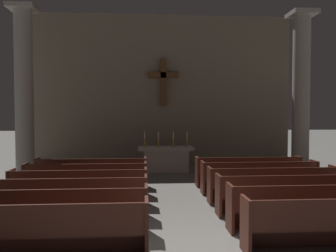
% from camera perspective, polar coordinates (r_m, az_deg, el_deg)
% --- Properties ---
extents(pew_left_row_1, '(3.41, 0.50, 0.95)m').
position_cam_1_polar(pew_left_row_1, '(6.01, -20.51, -16.18)').
color(pew_left_row_1, '#4C2319').
rests_on(pew_left_row_1, ground).
extents(pew_left_row_2, '(3.41, 0.50, 0.95)m').
position_cam_1_polar(pew_left_row_2, '(6.97, -18.02, -13.56)').
color(pew_left_row_2, '#4C2319').
rests_on(pew_left_row_2, ground).
extents(pew_left_row_3, '(3.41, 0.50, 0.95)m').
position_cam_1_polar(pew_left_row_3, '(7.95, -16.17, -11.57)').
color(pew_left_row_3, '#4C2319').
rests_on(pew_left_row_3, ground).
extents(pew_left_row_4, '(3.41, 0.50, 0.95)m').
position_cam_1_polar(pew_left_row_4, '(8.94, -14.75, -10.00)').
color(pew_left_row_4, '#4C2319').
rests_on(pew_left_row_4, ground).
extents(pew_left_row_5, '(3.41, 0.50, 0.95)m').
position_cam_1_polar(pew_left_row_5, '(9.94, -13.63, -8.75)').
color(pew_left_row_5, '#4C2319').
rests_on(pew_left_row_5, ground).
extents(pew_left_row_6, '(3.41, 0.50, 0.95)m').
position_cam_1_polar(pew_left_row_6, '(10.95, -12.72, -7.72)').
color(pew_left_row_6, '#4C2319').
rests_on(pew_left_row_6, ground).
extents(pew_right_row_2, '(3.41, 0.50, 0.95)m').
position_cam_1_polar(pew_right_row_2, '(7.56, 23.13, -12.37)').
color(pew_right_row_2, '#4C2319').
rests_on(pew_right_row_2, ground).
extents(pew_right_row_3, '(3.41, 0.50, 0.95)m').
position_cam_1_polar(pew_right_row_3, '(8.47, 19.86, -10.74)').
color(pew_right_row_3, '#4C2319').
rests_on(pew_right_row_3, ground).
extents(pew_right_row_4, '(3.41, 0.50, 0.95)m').
position_cam_1_polar(pew_right_row_4, '(9.41, 17.25, -9.41)').
color(pew_right_row_4, '#4C2319').
rests_on(pew_right_row_4, ground).
extents(pew_right_row_5, '(3.41, 0.50, 0.95)m').
position_cam_1_polar(pew_right_row_5, '(10.37, 15.14, -8.31)').
color(pew_right_row_5, '#4C2319').
rests_on(pew_right_row_5, ground).
extents(pew_right_row_6, '(3.41, 0.50, 0.95)m').
position_cam_1_polar(pew_right_row_6, '(11.34, 13.40, -7.39)').
color(pew_right_row_6, '#4C2319').
rests_on(pew_right_row_6, ground).
extents(column_left_second, '(1.00, 1.00, 6.32)m').
position_cam_1_polar(column_left_second, '(13.75, -23.08, 5.04)').
color(column_left_second, '#9E998E').
rests_on(column_left_second, ground).
extents(column_right_second, '(1.00, 1.00, 6.32)m').
position_cam_1_polar(column_right_second, '(14.40, 21.50, 4.92)').
color(column_right_second, '#9E998E').
rests_on(column_right_second, ground).
extents(altar, '(2.20, 0.90, 1.01)m').
position_cam_1_polar(altar, '(13.59, -0.37, -5.50)').
color(altar, '#A8A399').
rests_on(altar, ground).
extents(candlestick_outer_left, '(0.16, 0.16, 0.61)m').
position_cam_1_polar(candlestick_outer_left, '(13.49, -3.98, -2.71)').
color(candlestick_outer_left, '#B79338').
rests_on(candlestick_outer_left, altar).
extents(candlestick_inner_left, '(0.16, 0.16, 0.61)m').
position_cam_1_polar(candlestick_inner_left, '(13.50, -1.64, -2.70)').
color(candlestick_inner_left, '#B79338').
rests_on(candlestick_inner_left, altar).
extents(candlestick_inner_right, '(0.16, 0.16, 0.61)m').
position_cam_1_polar(candlestick_inner_right, '(13.54, 0.90, -2.69)').
color(candlestick_inner_right, '#B79338').
rests_on(candlestick_inner_right, altar).
extents(candlestick_outer_right, '(0.16, 0.16, 0.61)m').
position_cam_1_polar(candlestick_outer_right, '(13.59, 3.21, -2.67)').
color(candlestick_outer_right, '#B79338').
rests_on(candlestick_outer_right, altar).
extents(apse_with_cross, '(11.72, 0.50, 6.79)m').
position_cam_1_polar(apse_with_cross, '(15.54, -0.86, 6.06)').
color(apse_with_cross, gray).
rests_on(apse_with_cross, ground).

